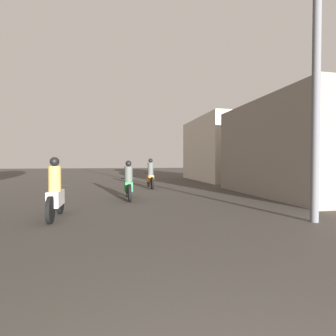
% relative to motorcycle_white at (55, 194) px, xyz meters
% --- Properties ---
extents(motorcycle_white, '(0.60, 1.95, 1.64)m').
position_rel_motorcycle_white_xyz_m(motorcycle_white, '(0.00, 0.00, 0.00)').
color(motorcycle_white, black).
rests_on(motorcycle_white, ground_plane).
extents(motorcycle_green, '(0.60, 2.11, 1.56)m').
position_rel_motorcycle_white_xyz_m(motorcycle_green, '(2.12, 3.14, -0.02)').
color(motorcycle_green, black).
rests_on(motorcycle_green, ground_plane).
extents(motorcycle_orange, '(0.60, 2.17, 1.69)m').
position_rel_motorcycle_white_xyz_m(motorcycle_orange, '(3.62, 7.44, 0.02)').
color(motorcycle_orange, black).
rests_on(motorcycle_orange, ground_plane).
extents(building_right_near, '(5.68, 7.37, 4.23)m').
position_rel_motorcycle_white_xyz_m(building_right_near, '(10.48, 3.08, 1.47)').
color(building_right_near, gray).
rests_on(building_right_near, ground_plane).
extents(building_right_far, '(4.41, 7.90, 4.95)m').
position_rel_motorcycle_white_xyz_m(building_right_far, '(10.26, 12.56, 1.83)').
color(building_right_far, beige).
rests_on(building_right_far, ground_plane).
extents(utility_pole_near, '(1.60, 0.20, 8.31)m').
position_rel_motorcycle_white_xyz_m(utility_pole_near, '(6.45, -1.79, 3.67)').
color(utility_pole_near, slate).
rests_on(utility_pole_near, ground_plane).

